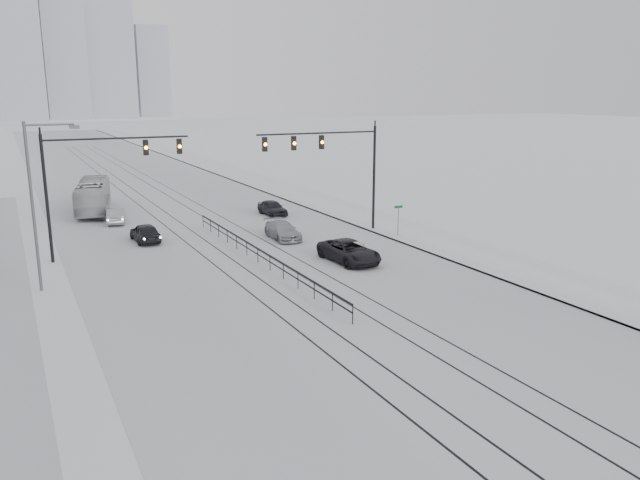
{
  "coord_description": "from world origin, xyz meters",
  "views": [
    {
      "loc": [
        -13.51,
        -5.48,
        10.36
      ],
      "look_at": [
        0.19,
        21.72,
        3.2
      ],
      "focal_mm": 35.0,
      "sensor_mm": 36.0,
      "label": 1
    }
  ],
  "objects": [
    {
      "name": "sedan_nb_far",
      "position": [
        6.87,
        44.22,
        0.65
      ],
      "size": [
        1.7,
        3.87,
        1.29
      ],
      "primitive_type": "imported",
      "rotation": [
        0.0,
        0.0,
        0.04
      ],
      "color": "black",
      "rests_on": "ground"
    },
    {
      "name": "skyline",
      "position": [
        5.02,
        273.63,
        30.65
      ],
      "size": [
        96.0,
        48.0,
        72.0
      ],
      "color": "#AAAFBA",
      "rests_on": "ground"
    },
    {
      "name": "sidewalk_east",
      "position": [
        13.5,
        60.0,
        0.08
      ],
      "size": [
        5.0,
        260.0,
        0.16
      ],
      "primitive_type": "cube",
      "color": "white",
      "rests_on": "ground"
    },
    {
      "name": "road",
      "position": [
        0.0,
        60.0,
        0.01
      ],
      "size": [
        22.0,
        260.0,
        0.02
      ],
      "primitive_type": "cube",
      "color": "silver",
      "rests_on": "ground"
    },
    {
      "name": "sedan_nb_front",
      "position": [
        5.21,
        27.6,
        0.69
      ],
      "size": [
        2.56,
        5.05,
        1.37
      ],
      "primitive_type": "imported",
      "rotation": [
        0.0,
        0.0,
        0.06
      ],
      "color": "black",
      "rests_on": "ground"
    },
    {
      "name": "sedan_nb_right",
      "position": [
        4.02,
        35.39,
        0.62
      ],
      "size": [
        1.94,
        4.37,
        1.25
      ],
      "primitive_type": "imported",
      "rotation": [
        0.0,
        0.0,
        -0.05
      ],
      "color": "#999BA0",
      "rests_on": "ground"
    },
    {
      "name": "median_fence",
      "position": [
        0.0,
        30.0,
        0.53
      ],
      "size": [
        0.06,
        24.0,
        1.0
      ],
      "color": "black",
      "rests_on": "ground"
    },
    {
      "name": "curb",
      "position": [
        11.05,
        60.0,
        0.06
      ],
      "size": [
        0.1,
        260.0,
        0.12
      ],
      "primitive_type": "cube",
      "color": "gray",
      "rests_on": "ground"
    },
    {
      "name": "street_sign",
      "position": [
        11.8,
        32.0,
        1.61
      ],
      "size": [
        0.7,
        0.06,
        2.4
      ],
      "color": "#595B60",
      "rests_on": "ground"
    },
    {
      "name": "traffic_mast_ne",
      "position": [
        8.15,
        34.99,
        5.76
      ],
      "size": [
        9.6,
        0.37,
        8.0
      ],
      "color": "black",
      "rests_on": "ground"
    },
    {
      "name": "street_light_west",
      "position": [
        -12.2,
        30.0,
        5.21
      ],
      "size": [
        2.73,
        0.25,
        9.0
      ],
      "color": "#595B60",
      "rests_on": "ground"
    },
    {
      "name": "sedan_sb_outer",
      "position": [
        -5.9,
        46.73,
        0.63
      ],
      "size": [
        2.03,
        3.99,
        1.25
      ],
      "primitive_type": "imported",
      "rotation": [
        0.0,
        0.0,
        2.95
      ],
      "color": "#9A9CA1",
      "rests_on": "ground"
    },
    {
      "name": "sedan_sb_inner",
      "position": [
        -5.13,
        38.97,
        0.67
      ],
      "size": [
        1.73,
        4.0,
        1.35
      ],
      "primitive_type": "imported",
      "rotation": [
        0.0,
        0.0,
        3.18
      ],
      "color": "black",
      "rests_on": "ground"
    },
    {
      "name": "tram_rails",
      "position": [
        -0.0,
        40.0,
        0.02
      ],
      "size": [
        5.3,
        180.0,
        0.01
      ],
      "color": "black",
      "rests_on": "ground"
    },
    {
      "name": "box_truck",
      "position": [
        -6.87,
        52.75,
        1.44
      ],
      "size": [
        4.35,
        10.62,
        2.88
      ],
      "primitive_type": "imported",
      "rotation": [
        0.0,
        0.0,
        2.95
      ],
      "color": "silver",
      "rests_on": "ground"
    },
    {
      "name": "traffic_mast_nw",
      "position": [
        -8.52,
        36.0,
        5.57
      ],
      "size": [
        9.1,
        0.37,
        8.0
      ],
      "color": "black",
      "rests_on": "ground"
    }
  ]
}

